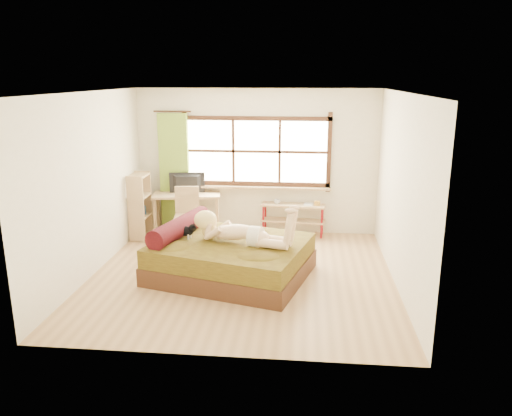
# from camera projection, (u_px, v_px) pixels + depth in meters

# --- Properties ---
(floor) EXTENTS (4.50, 4.50, 0.00)m
(floor) POSITION_uv_depth(u_px,v_px,m) (242.00, 275.00, 7.53)
(floor) COLOR #9E754C
(floor) RESTS_ON ground
(ceiling) EXTENTS (4.50, 4.50, 0.00)m
(ceiling) POSITION_uv_depth(u_px,v_px,m) (241.00, 92.00, 6.83)
(ceiling) COLOR white
(ceiling) RESTS_ON wall_back
(wall_back) EXTENTS (4.50, 0.00, 4.50)m
(wall_back) POSITION_uv_depth(u_px,v_px,m) (257.00, 162.00, 9.34)
(wall_back) COLOR silver
(wall_back) RESTS_ON floor
(wall_front) EXTENTS (4.50, 0.00, 4.50)m
(wall_front) POSITION_uv_depth(u_px,v_px,m) (213.00, 237.00, 5.02)
(wall_front) COLOR silver
(wall_front) RESTS_ON floor
(wall_left) EXTENTS (0.00, 4.50, 4.50)m
(wall_left) POSITION_uv_depth(u_px,v_px,m) (91.00, 185.00, 7.39)
(wall_left) COLOR silver
(wall_left) RESTS_ON floor
(wall_right) EXTENTS (0.00, 4.50, 4.50)m
(wall_right) POSITION_uv_depth(u_px,v_px,m) (401.00, 192.00, 6.97)
(wall_right) COLOR silver
(wall_right) RESTS_ON floor
(window) EXTENTS (2.80, 0.16, 1.46)m
(window) POSITION_uv_depth(u_px,v_px,m) (256.00, 154.00, 9.27)
(window) COLOR #FFEDBF
(window) RESTS_ON wall_back
(curtain) EXTENTS (0.55, 0.10, 2.20)m
(curtain) POSITION_uv_depth(u_px,v_px,m) (174.00, 172.00, 9.43)
(curtain) COLOR olive
(curtain) RESTS_ON wall_back
(bed) EXTENTS (2.56, 2.26, 0.83)m
(bed) POSITION_uv_depth(u_px,v_px,m) (228.00, 257.00, 7.46)
(bed) COLOR #361B10
(bed) RESTS_ON floor
(woman) EXTENTS (1.58, 0.83, 0.65)m
(woman) POSITION_uv_depth(u_px,v_px,m) (240.00, 222.00, 7.23)
(woman) COLOR beige
(woman) RESTS_ON bed
(kitten) EXTENTS (0.35, 0.21, 0.26)m
(kitten) POSITION_uv_depth(u_px,v_px,m) (184.00, 230.00, 7.51)
(kitten) COLOR black
(kitten) RESTS_ON bed
(desk) EXTENTS (1.32, 0.76, 0.78)m
(desk) POSITION_uv_depth(u_px,v_px,m) (187.00, 199.00, 9.35)
(desk) COLOR #9F7D56
(desk) RESTS_ON floor
(monitor) EXTENTS (0.67, 0.19, 0.38)m
(monitor) POSITION_uv_depth(u_px,v_px,m) (187.00, 183.00, 9.32)
(monitor) COLOR black
(monitor) RESTS_ON desk
(chair) EXTENTS (0.50, 0.50, 0.98)m
(chair) POSITION_uv_depth(u_px,v_px,m) (187.00, 211.00, 9.03)
(chair) COLOR #9F7D56
(chair) RESTS_ON floor
(pipe_shelf) EXTENTS (1.21, 0.40, 0.67)m
(pipe_shelf) POSITION_uv_depth(u_px,v_px,m) (294.00, 212.00, 9.34)
(pipe_shelf) COLOR #9F7D56
(pipe_shelf) RESTS_ON floor
(cup) EXTENTS (0.12, 0.12, 0.09)m
(cup) POSITION_uv_depth(u_px,v_px,m) (277.00, 202.00, 9.31)
(cup) COLOR gray
(cup) RESTS_ON pipe_shelf
(book) EXTENTS (0.19, 0.25, 0.02)m
(book) POSITION_uv_depth(u_px,v_px,m) (304.00, 204.00, 9.28)
(book) COLOR gray
(book) RESTS_ON pipe_shelf
(bookshelf) EXTENTS (0.31, 0.53, 1.20)m
(bookshelf) POSITION_uv_depth(u_px,v_px,m) (140.00, 206.00, 9.11)
(bookshelf) COLOR #9F7D56
(bookshelf) RESTS_ON floor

